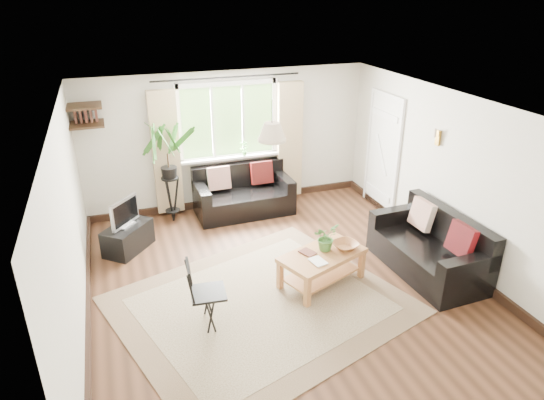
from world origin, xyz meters
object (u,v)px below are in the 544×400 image
object	(u,v)px
palm_stand	(169,174)
folding_chair	(208,294)
sofa_right	(428,245)
coffee_table	(322,268)
tv_stand	(128,238)
sofa_back	(244,192)

from	to	relation	value
palm_stand	folding_chair	xyz separation A→B (m)	(-0.00, -2.91, -0.43)
sofa_right	folding_chair	size ratio (longest dim) A/B	2.04
coffee_table	sofa_right	bearing A→B (deg)	-7.14
tv_stand	coffee_table	bearing A→B (deg)	-85.98
palm_stand	tv_stand	bearing A→B (deg)	-135.12
sofa_back	sofa_right	xyz separation A→B (m)	(1.88, -2.66, 0.02)
sofa_back	coffee_table	xyz separation A→B (m)	(0.37, -2.47, -0.16)
palm_stand	folding_chair	bearing A→B (deg)	-90.04
coffee_table	tv_stand	size ratio (longest dim) A/B	1.49
tv_stand	folding_chair	xyz separation A→B (m)	(0.78, -2.13, 0.22)
tv_stand	palm_stand	xyz separation A→B (m)	(0.78, 0.78, 0.65)
sofa_right	tv_stand	bearing A→B (deg)	-119.03
sofa_right	coffee_table	size ratio (longest dim) A/B	1.53
palm_stand	sofa_right	bearing A→B (deg)	-41.35
sofa_right	sofa_back	bearing A→B (deg)	-147.05
sofa_back	folding_chair	size ratio (longest dim) A/B	1.96
sofa_back	tv_stand	size ratio (longest dim) A/B	2.19
sofa_back	tv_stand	bearing A→B (deg)	-161.98
sofa_right	coffee_table	xyz separation A→B (m)	(-1.51, 0.19, -0.17)
tv_stand	folding_chair	bearing A→B (deg)	-119.21
sofa_back	palm_stand	xyz separation A→B (m)	(-1.23, 0.08, 0.46)
sofa_right	folding_chair	xyz separation A→B (m)	(-3.12, -0.17, 0.02)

